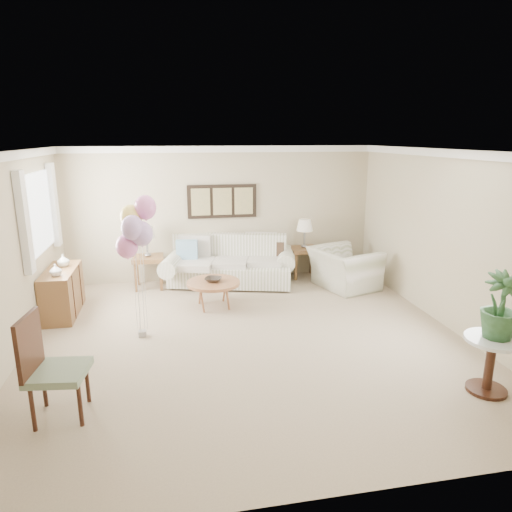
# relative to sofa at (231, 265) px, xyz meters

# --- Properties ---
(ground_plane) EXTENTS (6.00, 6.00, 0.00)m
(ground_plane) POSITION_rel_sofa_xyz_m (-0.09, -2.55, -0.37)
(ground_plane) COLOR tan
(room_shell) EXTENTS (6.04, 6.04, 2.60)m
(room_shell) POSITION_rel_sofa_xyz_m (-0.20, -2.46, 1.26)
(room_shell) COLOR #B9B196
(room_shell) RESTS_ON ground
(wall_art_triptych) EXTENTS (1.35, 0.06, 0.65)m
(wall_art_triptych) POSITION_rel_sofa_xyz_m (-0.09, 0.41, 1.18)
(wall_art_triptych) COLOR black
(wall_art_triptych) RESTS_ON ground
(sofa) EXTENTS (2.75, 1.50, 0.93)m
(sofa) POSITION_rel_sofa_xyz_m (0.00, 0.00, 0.00)
(sofa) COLOR silver
(sofa) RESTS_ON ground
(end_table_left) EXTENTS (0.56, 0.51, 0.61)m
(end_table_left) POSITION_rel_sofa_xyz_m (-1.55, 0.03, 0.15)
(end_table_left) COLOR brown
(end_table_left) RESTS_ON ground
(end_table_right) EXTENTS (0.56, 0.51, 0.61)m
(end_table_right) POSITION_rel_sofa_xyz_m (1.52, 0.17, 0.14)
(end_table_right) COLOR brown
(end_table_right) RESTS_ON ground
(lamp_left) EXTENTS (0.33, 0.33, 0.58)m
(lamp_left) POSITION_rel_sofa_xyz_m (-1.55, 0.03, 0.69)
(lamp_left) COLOR gray
(lamp_left) RESTS_ON end_table_left
(lamp_right) EXTENTS (0.33, 0.33, 0.58)m
(lamp_right) POSITION_rel_sofa_xyz_m (1.52, 0.17, 0.68)
(lamp_right) COLOR gray
(lamp_right) RESTS_ON end_table_right
(coffee_table) EXTENTS (0.88, 0.88, 0.45)m
(coffee_table) POSITION_rel_sofa_xyz_m (-0.45, -1.20, 0.04)
(coffee_table) COLOR #9A6240
(coffee_table) RESTS_ON ground
(decor_bowl) EXTENTS (0.36, 0.36, 0.07)m
(decor_bowl) POSITION_rel_sofa_xyz_m (-0.45, -1.20, 0.11)
(decor_bowl) COLOR #2B241E
(decor_bowl) RESTS_ON coffee_table
(armchair) EXTENTS (1.30, 1.39, 0.75)m
(armchair) POSITION_rel_sofa_xyz_m (2.07, -0.63, 0.01)
(armchair) COLOR silver
(armchair) RESTS_ON ground
(side_table) EXTENTS (0.60, 0.60, 0.65)m
(side_table) POSITION_rel_sofa_xyz_m (2.30, -4.39, 0.12)
(side_table) COLOR silver
(side_table) RESTS_ON ground
(potted_plant) EXTENTS (0.46, 0.46, 0.74)m
(potted_plant) POSITION_rel_sofa_xyz_m (2.34, -4.38, 0.65)
(potted_plant) COLOR #224620
(potted_plant) RESTS_ON side_table
(accent_chair) EXTENTS (0.61, 0.61, 1.11)m
(accent_chair) POSITION_rel_sofa_xyz_m (-2.36, -3.98, 0.21)
(accent_chair) COLOR gray
(accent_chair) RESTS_ON ground
(credenza) EXTENTS (0.46, 1.20, 0.74)m
(credenza) POSITION_rel_sofa_xyz_m (-2.85, -1.05, 0.00)
(credenza) COLOR brown
(credenza) RESTS_ON ground
(vase_white) EXTENTS (0.19, 0.19, 0.18)m
(vase_white) POSITION_rel_sofa_xyz_m (-2.83, -1.39, 0.46)
(vase_white) COLOR silver
(vase_white) RESTS_ON credenza
(vase_sage) EXTENTS (0.21, 0.21, 0.20)m
(vase_sage) POSITION_rel_sofa_xyz_m (-2.83, -0.86, 0.47)
(vase_sage) COLOR beige
(vase_sage) RESTS_ON credenza
(balloon_cluster) EXTENTS (0.56, 0.54, 2.01)m
(balloon_cluster) POSITION_rel_sofa_xyz_m (-1.57, -2.18, 1.23)
(balloon_cluster) COLOR gray
(balloon_cluster) RESTS_ON ground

